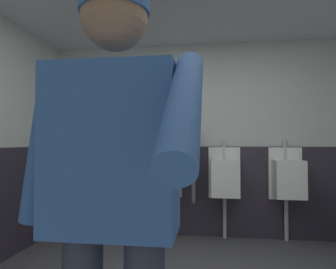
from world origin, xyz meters
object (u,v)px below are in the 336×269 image
at_px(urinal_middle, 225,177).
at_px(person, 113,185).
at_px(urinal_left, 165,176).
at_px(urinal_right, 288,178).

distance_m(urinal_middle, person, 2.81).
xyz_separation_m(urinal_middle, person, (-0.53, -2.74, 0.28)).
xyz_separation_m(urinal_left, urinal_middle, (0.75, 0.00, 0.00)).
xyz_separation_m(urinal_middle, urinal_right, (0.75, 0.00, 0.00)).
relative_size(urinal_right, person, 0.70).
relative_size(urinal_middle, urinal_right, 1.00).
bearing_deg(urinal_middle, person, -100.85).
xyz_separation_m(urinal_left, person, (0.22, -2.74, 0.28)).
height_order(urinal_middle, urinal_right, same).
bearing_deg(urinal_middle, urinal_left, 180.00).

